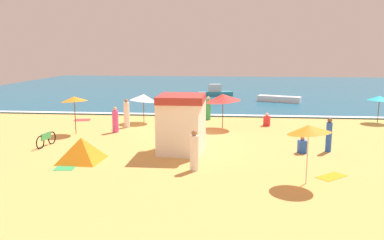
% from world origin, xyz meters
% --- Properties ---
extents(ground_plane, '(60.00, 60.00, 0.00)m').
position_xyz_m(ground_plane, '(0.00, 0.00, 0.00)').
color(ground_plane, '#E0A856').
extents(ocean_water, '(60.00, 44.00, 0.10)m').
position_xyz_m(ocean_water, '(0.00, 28.00, 0.05)').
color(ocean_water, '#196084').
rests_on(ocean_water, ground_plane).
extents(wave_breaker_foam, '(57.00, 0.70, 0.01)m').
position_xyz_m(wave_breaker_foam, '(0.00, 6.30, 0.10)').
color(wave_breaker_foam, white).
rests_on(wave_breaker_foam, ocean_water).
extents(lifeguard_cabana, '(2.28, 2.59, 2.90)m').
position_xyz_m(lifeguard_cabana, '(-0.16, -4.67, 1.47)').
color(lifeguard_cabana, white).
rests_on(lifeguard_cabana, ground_plane).
extents(beach_umbrella_0, '(2.71, 2.69, 2.35)m').
position_xyz_m(beach_umbrella_0, '(1.76, 1.63, 2.02)').
color(beach_umbrella_0, '#4C3823').
rests_on(beach_umbrella_0, ground_plane).
extents(beach_umbrella_1, '(2.27, 2.26, 2.40)m').
position_xyz_m(beach_umbrella_1, '(5.21, -8.95, 2.14)').
color(beach_umbrella_1, silver).
rests_on(beach_umbrella_1, ground_plane).
extents(beach_umbrella_2, '(2.67, 2.65, 2.12)m').
position_xyz_m(beach_umbrella_2, '(-3.84, 3.17, 1.77)').
color(beach_umbrella_2, '#4C3823').
rests_on(beach_umbrella_2, ground_plane).
extents(beach_umbrella_3, '(2.27, 2.27, 2.36)m').
position_xyz_m(beach_umbrella_3, '(-7.21, -0.91, 2.13)').
color(beach_umbrella_3, '#4C3823').
rests_on(beach_umbrella_3, ground_plane).
extents(beach_umbrella_5, '(2.39, 2.38, 1.96)m').
position_xyz_m(beach_umbrella_5, '(12.65, 4.75, 1.72)').
color(beach_umbrella_5, '#4C3823').
rests_on(beach_umbrella_5, ground_plane).
extents(beach_tent, '(2.60, 2.60, 1.11)m').
position_xyz_m(beach_tent, '(-4.57, -6.78, 0.56)').
color(beach_tent, orange).
rests_on(beach_tent, ground_plane).
extents(parked_bicycle, '(0.27, 1.81, 0.76)m').
position_xyz_m(parked_bicycle, '(-7.51, -4.22, 0.38)').
color(parked_bicycle, black).
rests_on(parked_bicycle, ground_plane).
extents(beachgoer_0, '(0.43, 0.43, 0.84)m').
position_xyz_m(beachgoer_0, '(5.86, -4.29, 0.36)').
color(beachgoer_0, blue).
rests_on(beachgoer_0, ground_plane).
extents(beachgoer_1, '(0.51, 0.51, 0.89)m').
position_xyz_m(beachgoer_1, '(4.72, 2.75, 0.38)').
color(beachgoer_1, red).
rests_on(beachgoer_1, ground_plane).
extents(beachgoer_2, '(0.40, 0.40, 1.76)m').
position_xyz_m(beachgoer_2, '(0.76, -7.68, 0.82)').
color(beachgoer_2, white).
rests_on(beachgoer_2, ground_plane).
extents(beachgoer_4, '(0.50, 0.50, 1.60)m').
position_xyz_m(beachgoer_4, '(-4.87, -0.33, 0.74)').
color(beachgoer_4, '#D84CA5').
rests_on(beachgoer_4, ground_plane).
extents(beachgoer_7, '(0.43, 0.43, 1.73)m').
position_xyz_m(beachgoer_7, '(0.63, 4.67, 0.81)').
color(beachgoer_7, green).
rests_on(beachgoer_7, ground_plane).
extents(beachgoer_8, '(0.55, 0.55, 1.83)m').
position_xyz_m(beachgoer_8, '(-1.01, -1.58, 0.85)').
color(beachgoer_8, green).
rests_on(beachgoer_8, ground_plane).
extents(beachgoer_9, '(0.41, 0.41, 1.73)m').
position_xyz_m(beachgoer_9, '(7.22, -3.89, 0.83)').
color(beachgoer_9, blue).
rests_on(beachgoer_9, ground_plane).
extents(beachgoer_10, '(0.54, 0.54, 1.90)m').
position_xyz_m(beachgoer_10, '(-4.58, 1.28, 0.88)').
color(beachgoer_10, white).
rests_on(beachgoer_10, ground_plane).
extents(beach_towel_0, '(1.32, 1.20, 0.01)m').
position_xyz_m(beach_towel_0, '(-8.55, 3.62, 0.01)').
color(beach_towel_0, red).
rests_on(beach_towel_0, ground_plane).
extents(beach_towel_1, '(1.42, 1.36, 0.01)m').
position_xyz_m(beach_towel_1, '(6.41, -8.00, 0.01)').
color(beach_towel_1, orange).
rests_on(beach_towel_1, ground_plane).
extents(beach_towel_2, '(1.02, 1.51, 0.01)m').
position_xyz_m(beach_towel_2, '(-4.94, -7.62, 0.01)').
color(beach_towel_2, green).
rests_on(beach_towel_2, ground_plane).
extents(small_boat_0, '(4.21, 2.43, 0.56)m').
position_xyz_m(small_boat_0, '(6.92, 14.63, 0.38)').
color(small_boat_0, white).
rests_on(small_boat_0, ocean_water).
extents(small_boat_1, '(3.97, 2.07, 1.27)m').
position_xyz_m(small_boat_1, '(0.53, 18.97, 0.50)').
color(small_boat_1, teal).
rests_on(small_boat_1, ocean_water).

